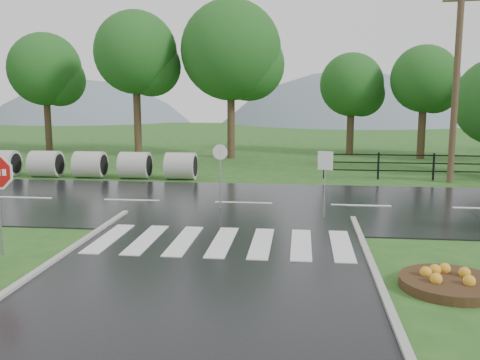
# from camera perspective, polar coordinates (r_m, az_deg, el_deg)

# --- Properties ---
(ground) EXTENTS (120.00, 120.00, 0.00)m
(ground) POSITION_cam_1_polar(r_m,az_deg,el_deg) (9.12, -6.67, -15.49)
(ground) COLOR #27561C
(ground) RESTS_ON ground
(main_road) EXTENTS (90.00, 8.00, 0.04)m
(main_road) POSITION_cam_1_polar(r_m,az_deg,el_deg) (18.56, 0.38, -2.57)
(main_road) COLOR black
(main_road) RESTS_ON ground
(crosswalk) EXTENTS (6.50, 2.80, 0.02)m
(crosswalk) POSITION_cam_1_polar(r_m,az_deg,el_deg) (13.72, -1.89, -6.59)
(crosswalk) COLOR silver
(crosswalk) RESTS_ON ground
(fence_west) EXTENTS (9.58, 0.08, 1.20)m
(fence_west) POSITION_cam_1_polar(r_m,az_deg,el_deg) (24.94, 19.96, 1.61)
(fence_west) COLOR black
(fence_west) RESTS_ON ground
(hills) EXTENTS (102.00, 48.00, 48.00)m
(hills) POSITION_cam_1_polar(r_m,az_deg,el_deg) (75.59, 7.55, -5.62)
(hills) COLOR slate
(hills) RESTS_ON ground
(treeline) EXTENTS (83.20, 5.20, 10.00)m
(treeline) POSITION_cam_1_polar(r_m,az_deg,el_deg) (32.30, 4.83, 2.48)
(treeline) COLOR #184F18
(treeline) RESTS_ON ground
(culvert_pipes) EXTENTS (13.90, 1.20, 1.20)m
(culvert_pipes) POSITION_cam_1_polar(r_m,az_deg,el_deg) (26.01, -19.99, 1.63)
(culvert_pipes) COLOR #9E9B93
(culvert_pipes) RESTS_ON ground
(flower_bed) EXTENTS (1.96, 1.96, 0.39)m
(flower_bed) POSITION_cam_1_polar(r_m,az_deg,el_deg) (11.47, 21.51, -10.04)
(flower_bed) COLOR #332111
(flower_bed) RESTS_ON ground
(reg_sign_small) EXTENTS (0.45, 0.15, 2.08)m
(reg_sign_small) POSITION_cam_1_polar(r_m,az_deg,el_deg) (16.32, 9.06, 0.95)
(reg_sign_small) COLOR #939399
(reg_sign_small) RESTS_ON ground
(reg_sign_round) EXTENTS (0.50, 0.11, 2.16)m
(reg_sign_round) POSITION_cam_1_polar(r_m,az_deg,el_deg) (17.48, -2.12, 1.26)
(reg_sign_round) COLOR #939399
(reg_sign_round) RESTS_ON ground
(utility_pole_east) EXTENTS (1.45, 0.32, 8.18)m
(utility_pole_east) POSITION_cam_1_polar(r_m,az_deg,el_deg) (24.41, 22.04, 9.43)
(utility_pole_east) COLOR #473523
(utility_pole_east) RESTS_ON ground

